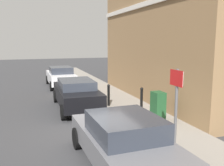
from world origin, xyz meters
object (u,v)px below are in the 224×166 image
Objects in this scene: car_black at (76,93)px; car_white at (61,76)px; utility_cabinet at (158,108)px; bollard_far_kerb at (109,94)px; street_sign at (176,97)px; car_grey at (124,141)px; bollard_near_cabinet at (142,98)px.

car_black is 1.07× the size of car_white.
car_white is 3.52× the size of utility_cabinet.
car_white reaches higher than car_black.
bollard_far_kerb is 0.45× the size of street_sign.
car_white is (0.07, 12.30, 0.03)m from car_grey.
car_white reaches higher than bollard_near_cabinet.
car_grey is at bearing -178.67° from car_black.
car_grey is at bearing -132.91° from utility_cabinet.
street_sign is at bearing -87.61° from bollard_far_kerb.
bollard_near_cabinet is (2.58, -1.76, -0.05)m from car_black.
car_black is at bearing -1.16° from car_grey.
car_black is at bearing 179.03° from car_white.
car_grey is 12.30m from car_white.
utility_cabinet is at bearing -142.86° from car_black.
car_white is 3.90× the size of bollard_far_kerb.
utility_cabinet is 1.65m from bollard_near_cabinet.
car_black is 1.89× the size of street_sign.
street_sign is (1.57, -12.08, 0.91)m from car_white.
street_sign reaches higher than bollard_near_cabinet.
car_grey reaches higher than bollard_far_kerb.
street_sign is (1.63, 0.23, 0.94)m from car_grey.
bollard_near_cabinet is at bearing -123.21° from car_black.
bollard_near_cabinet is at bearing -32.19° from car_grey.
utility_cabinet is 1.11× the size of bollard_far_kerb.
bollard_near_cabinet and bollard_far_kerb have the same top height.
car_black is 4.19× the size of bollard_near_cabinet.
car_grey is 4.98m from bollard_near_cabinet.
car_black is at bearing 145.70° from bollard_near_cabinet.
car_black reaches higher than car_grey.
car_white is at bearing 107.21° from bollard_near_cabinet.
utility_cabinet is (2.38, -9.67, -0.07)m from car_white.
car_white reaches higher than utility_cabinet.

